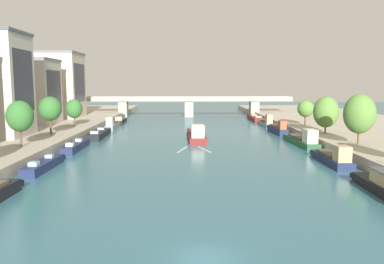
{
  "coord_description": "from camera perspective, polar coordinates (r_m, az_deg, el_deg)",
  "views": [
    {
      "loc": [
        -1.25,
        -22.72,
        10.97
      ],
      "look_at": [
        0.0,
        46.39,
        2.08
      ],
      "focal_mm": 35.59,
      "sensor_mm": 36.0,
      "label": 1
    }
  ],
  "objects": [
    {
      "name": "moored_boat_left_downstream",
      "position": [
        80.11,
        -13.81,
        -0.29
      ],
      "size": [
        3.05,
        13.62,
        2.33
      ],
      "color": "black",
      "rests_on": "ground"
    },
    {
      "name": "moored_boat_right_near",
      "position": [
        85.57,
        12.72,
        0.44
      ],
      "size": [
        2.15,
        11.58,
        3.14
      ],
      "color": "#1E284C",
      "rests_on": "ground"
    },
    {
      "name": "moored_boat_left_midway",
      "position": [
        107.68,
        -10.67,
        1.84
      ],
      "size": [
        2.57,
        11.79,
        2.16
      ],
      "color": "black",
      "rests_on": "ground"
    },
    {
      "name": "ground_plane",
      "position": [
        25.26,
        2.0,
        -18.42
      ],
      "size": [
        400.0,
        400.0,
        0.0
      ],
      "primitive_type": "plane",
      "color": "#336675"
    },
    {
      "name": "building_left_corner",
      "position": [
        95.41,
        -23.16,
        5.62
      ],
      "size": [
        11.66,
        11.78,
        14.92
      ],
      "color": "#BCB2A8",
      "rests_on": "quay_left"
    },
    {
      "name": "moored_boat_left_lone",
      "position": [
        65.9,
        -17.04,
        -2.05
      ],
      "size": [
        2.05,
        11.01,
        2.24
      ],
      "color": "#1E284C",
      "rests_on": "ground"
    },
    {
      "name": "tree_left_midway",
      "position": [
        73.53,
        -20.51,
        3.28
      ],
      "size": [
        4.09,
        4.09,
        6.97
      ],
      "color": "brown",
      "rests_on": "quay_left"
    },
    {
      "name": "quay_right",
      "position": [
        88.3,
        26.39,
        -0.05
      ],
      "size": [
        36.0,
        170.0,
        1.62
      ],
      "primitive_type": "cube",
      "color": "#B2A893",
      "rests_on": "ground"
    },
    {
      "name": "moored_boat_right_downstream",
      "position": [
        55.4,
        20.33,
        -3.62
      ],
      "size": [
        2.58,
        11.57,
        3.04
      ],
      "color": "#1E284C",
      "rests_on": "ground"
    },
    {
      "name": "moored_boat_right_midway",
      "position": [
        99.31,
        11.06,
        1.4
      ],
      "size": [
        2.1,
        11.02,
        3.3
      ],
      "color": "gray",
      "rests_on": "ground"
    },
    {
      "name": "wake_behind_barge",
      "position": [
        63.47,
        0.19,
        -2.61
      ],
      "size": [
        5.6,
        5.96,
        0.03
      ],
      "color": "#A5D1DB",
      "rests_on": "ground"
    },
    {
      "name": "tree_left_nearest",
      "position": [
        61.1,
        -24.4,
        2.17
      ],
      "size": [
        3.87,
        3.87,
        6.85
      ],
      "color": "brown",
      "rests_on": "quay_left"
    },
    {
      "name": "tree_right_second",
      "position": [
        63.08,
        23.81,
        2.49
      ],
      "size": [
        4.73,
        4.73,
        7.74
      ],
      "color": "brown",
      "rests_on": "quay_right"
    },
    {
      "name": "moored_boat_left_second",
      "position": [
        52.49,
        -21.3,
        -4.58
      ],
      "size": [
        2.18,
        10.89,
        2.22
      ],
      "color": "#1E284C",
      "rests_on": "ground"
    },
    {
      "name": "moored_boat_left_far",
      "position": [
        94.81,
        -11.86,
        1.07
      ],
      "size": [
        2.21,
        11.71,
        2.98
      ],
      "color": "gray",
      "rests_on": "ground"
    },
    {
      "name": "tree_right_by_lamp",
      "position": [
        75.23,
        19.44,
        2.85
      ],
      "size": [
        4.62,
        4.62,
        6.95
      ],
      "color": "brown",
      "rests_on": "quay_right"
    },
    {
      "name": "tree_right_distant",
      "position": [
        88.76,
        16.66,
        3.36
      ],
      "size": [
        3.6,
        3.6,
        5.6
      ],
      "color": "brown",
      "rests_on": "quay_right"
    },
    {
      "name": "tree_left_past_mid",
      "position": [
        87.35,
        -17.26,
        3.35
      ],
      "size": [
        3.61,
        3.61,
        5.9
      ],
      "color": "brown",
      "rests_on": "quay_left"
    },
    {
      "name": "moored_boat_right_upstream",
      "position": [
        70.4,
        16.17,
        -1.15
      ],
      "size": [
        2.82,
        14.45,
        3.3
      ],
      "color": "#235633",
      "rests_on": "ground"
    },
    {
      "name": "building_left_tall",
      "position": [
        111.69,
        -19.84,
        6.65
      ],
      "size": [
        13.97,
        13.11,
        17.7
      ],
      "color": "beige",
      "rests_on": "quay_left"
    },
    {
      "name": "barge_midriver",
      "position": [
        74.8,
        0.62,
        -0.35
      ],
      "size": [
        3.59,
        17.23,
        3.37
      ],
      "color": "maroon",
      "rests_on": "ground"
    },
    {
      "name": "bridge_far",
      "position": [
        124.47,
        -0.46,
        4.26
      ],
      "size": [
        66.83,
        4.4,
        6.66
      ],
      "color": "gray",
      "rests_on": "ground"
    },
    {
      "name": "moored_boat_right_far",
      "position": [
        114.62,
        9.54,
        2.05
      ],
      "size": [
        3.33,
        15.32,
        2.29
      ],
      "color": "maroon",
      "rests_on": "ground"
    }
  ]
}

